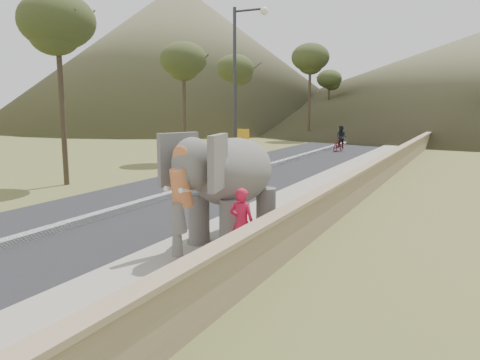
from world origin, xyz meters
name	(u,v)px	position (x,y,z in m)	size (l,w,h in m)	color
ground	(203,261)	(0.00, 0.00, 0.00)	(160.00, 160.00, 0.00)	olive
road	(224,181)	(-5.00, 10.00, 0.01)	(7.00, 120.00, 0.03)	black
median	(224,179)	(-5.00, 10.00, 0.11)	(0.35, 120.00, 0.22)	black
walkway	(328,188)	(0.00, 10.00, 0.07)	(3.00, 120.00, 0.15)	#9E9687
parapet	(368,180)	(1.65, 10.00, 0.55)	(0.30, 120.00, 1.10)	tan
lamppost	(241,76)	(-4.69, 11.10, 4.87)	(1.76, 0.36, 8.00)	#28292D
signboard	(243,145)	(-4.50, 11.02, 1.64)	(0.60, 0.08, 2.40)	#2D2D33
hill_left	(180,56)	(-38.00, 55.00, 11.00)	(60.00, 60.00, 22.00)	brown
elephant_and_man	(234,187)	(0.02, 1.53, 1.52)	(2.38, 3.97, 2.75)	slate
motorcyclist	(340,141)	(-3.83, 25.87, 0.77)	(1.06, 1.84, 1.95)	maroon
trees	(399,99)	(-0.13, 28.65, 3.89)	(47.14, 43.15, 9.55)	#473828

